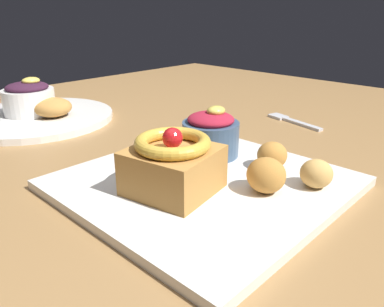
{
  "coord_description": "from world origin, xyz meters",
  "views": [
    {
      "loc": [
        -0.38,
        -0.48,
        0.94
      ],
      "look_at": [
        -0.06,
        -0.18,
        0.77
      ],
      "focal_mm": 35.61,
      "sensor_mm": 36.0,
      "label": 1
    }
  ],
  "objects_px": {
    "cake_slice": "(173,164)",
    "fritter_front": "(272,155)",
    "fritter_back": "(316,174)",
    "fork": "(291,120)",
    "back_plate": "(36,118)",
    "back_pastry": "(53,107)",
    "front_plate": "(204,183)",
    "fritter_middle": "(266,175)",
    "back_ramekin": "(29,98)",
    "berry_ramekin": "(211,134)"
  },
  "relations": [
    {
      "from": "cake_slice",
      "to": "fritter_front",
      "type": "distance_m",
      "value": 0.14
    },
    {
      "from": "fritter_back",
      "to": "fork",
      "type": "xyz_separation_m",
      "value": [
        0.26,
        0.18,
        -0.03
      ]
    },
    {
      "from": "back_plate",
      "to": "back_pastry",
      "type": "xyz_separation_m",
      "value": [
        0.02,
        -0.04,
        0.02
      ]
    },
    {
      "from": "front_plate",
      "to": "back_plate",
      "type": "height_order",
      "value": "same"
    },
    {
      "from": "fritter_middle",
      "to": "back_ramekin",
      "type": "height_order",
      "value": "back_ramekin"
    },
    {
      "from": "fritter_front",
      "to": "back_ramekin",
      "type": "relative_size",
      "value": 0.41
    },
    {
      "from": "back_pastry",
      "to": "front_plate",
      "type": "bearing_deg",
      "value": -91.61
    },
    {
      "from": "fritter_middle",
      "to": "back_pastry",
      "type": "height_order",
      "value": "fritter_middle"
    },
    {
      "from": "front_plate",
      "to": "fork",
      "type": "xyz_separation_m",
      "value": [
        0.33,
        0.07,
        -0.0
      ]
    },
    {
      "from": "berry_ramekin",
      "to": "fritter_middle",
      "type": "xyz_separation_m",
      "value": [
        -0.04,
        -0.12,
        -0.01
      ]
    },
    {
      "from": "back_ramekin",
      "to": "back_plate",
      "type": "bearing_deg",
      "value": -78.82
    },
    {
      "from": "cake_slice",
      "to": "fritter_back",
      "type": "xyz_separation_m",
      "value": [
        0.12,
        -0.11,
        -0.02
      ]
    },
    {
      "from": "front_plate",
      "to": "fork",
      "type": "relative_size",
      "value": 2.43
    },
    {
      "from": "back_plate",
      "to": "fork",
      "type": "height_order",
      "value": "back_plate"
    },
    {
      "from": "berry_ramekin",
      "to": "fritter_front",
      "type": "relative_size",
      "value": 2.01
    },
    {
      "from": "fritter_middle",
      "to": "fork",
      "type": "relative_size",
      "value": 0.36
    },
    {
      "from": "cake_slice",
      "to": "back_plate",
      "type": "bearing_deg",
      "value": 84.85
    },
    {
      "from": "fritter_front",
      "to": "fritter_back",
      "type": "xyz_separation_m",
      "value": [
        -0.01,
        -0.07,
        -0.0
      ]
    },
    {
      "from": "back_ramekin",
      "to": "back_pastry",
      "type": "xyz_separation_m",
      "value": [
        0.02,
        -0.05,
        -0.01
      ]
    },
    {
      "from": "back_pastry",
      "to": "fork",
      "type": "relative_size",
      "value": 0.56
    },
    {
      "from": "front_plate",
      "to": "fritter_middle",
      "type": "distance_m",
      "value": 0.08
    },
    {
      "from": "front_plate",
      "to": "fritter_front",
      "type": "xyz_separation_m",
      "value": [
        0.09,
        -0.04,
        0.02
      ]
    },
    {
      "from": "fritter_middle",
      "to": "back_plate",
      "type": "distance_m",
      "value": 0.51
    },
    {
      "from": "cake_slice",
      "to": "fritter_middle",
      "type": "relative_size",
      "value": 2.37
    },
    {
      "from": "front_plate",
      "to": "back_ramekin",
      "type": "xyz_separation_m",
      "value": [
        -0.01,
        0.45,
        0.04
      ]
    },
    {
      "from": "fritter_middle",
      "to": "fork",
      "type": "height_order",
      "value": "fritter_middle"
    },
    {
      "from": "berry_ramekin",
      "to": "back_plate",
      "type": "xyz_separation_m",
      "value": [
        -0.08,
        0.39,
        -0.04
      ]
    },
    {
      "from": "fritter_front",
      "to": "back_ramekin",
      "type": "height_order",
      "value": "back_ramekin"
    },
    {
      "from": "fritter_back",
      "to": "back_ramekin",
      "type": "relative_size",
      "value": 0.39
    },
    {
      "from": "fritter_middle",
      "to": "back_pastry",
      "type": "relative_size",
      "value": 0.63
    },
    {
      "from": "back_ramekin",
      "to": "fork",
      "type": "height_order",
      "value": "back_ramekin"
    },
    {
      "from": "fritter_back",
      "to": "back_pastry",
      "type": "bearing_deg",
      "value": 97.02
    },
    {
      "from": "front_plate",
      "to": "cake_slice",
      "type": "relative_size",
      "value": 2.87
    },
    {
      "from": "fritter_front",
      "to": "fritter_back",
      "type": "height_order",
      "value": "fritter_front"
    },
    {
      "from": "fritter_front",
      "to": "back_ramekin",
      "type": "distance_m",
      "value": 0.5
    },
    {
      "from": "front_plate",
      "to": "fork",
      "type": "bearing_deg",
      "value": 11.86
    },
    {
      "from": "berry_ramekin",
      "to": "fork",
      "type": "relative_size",
      "value": 0.64
    },
    {
      "from": "back_plate",
      "to": "back_pastry",
      "type": "height_order",
      "value": "back_pastry"
    },
    {
      "from": "fork",
      "to": "berry_ramekin",
      "type": "bearing_deg",
      "value": 108.49
    },
    {
      "from": "back_ramekin",
      "to": "fork",
      "type": "xyz_separation_m",
      "value": [
        0.34,
        -0.38,
        -0.04
      ]
    },
    {
      "from": "back_plate",
      "to": "back_ramekin",
      "type": "xyz_separation_m",
      "value": [
        -0.0,
        0.01,
        0.04
      ]
    },
    {
      "from": "cake_slice",
      "to": "back_pastry",
      "type": "relative_size",
      "value": 1.5
    },
    {
      "from": "back_plate",
      "to": "back_ramekin",
      "type": "distance_m",
      "value": 0.04
    },
    {
      "from": "fritter_front",
      "to": "back_pastry",
      "type": "bearing_deg",
      "value": 99.71
    },
    {
      "from": "fork",
      "to": "cake_slice",
      "type": "bearing_deg",
      "value": 113.61
    },
    {
      "from": "fritter_middle",
      "to": "back_pastry",
      "type": "xyz_separation_m",
      "value": [
        -0.01,
        0.47,
        -0.0
      ]
    },
    {
      "from": "berry_ramekin",
      "to": "fritter_front",
      "type": "xyz_separation_m",
      "value": [
        0.02,
        -0.09,
        -0.01
      ]
    },
    {
      "from": "front_plate",
      "to": "back_pastry",
      "type": "height_order",
      "value": "back_pastry"
    },
    {
      "from": "front_plate",
      "to": "fritter_middle",
      "type": "bearing_deg",
      "value": -72.91
    },
    {
      "from": "cake_slice",
      "to": "back_pastry",
      "type": "xyz_separation_m",
      "value": [
        0.06,
        0.4,
        -0.01
      ]
    }
  ]
}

